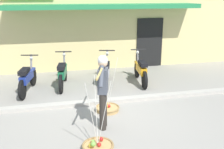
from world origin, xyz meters
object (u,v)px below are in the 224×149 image
fruit_basket_right_side (98,146)px  motorcycle_third_in_row (106,72)px  fruit_vendor (103,87)px  motorcycle_second_in_row (63,73)px  fruit_basket_left_side (107,108)px  motorcycle_nearest_shop (27,78)px  motorcycle_end_of_row (141,70)px

fruit_basket_right_side → motorcycle_third_in_row: (0.97, 3.78, 0.38)m
fruit_vendor → motorcycle_second_in_row: (-0.74, 3.04, -0.53)m
fruit_basket_right_side → motorcycle_third_in_row: fruit_basket_right_side is taller
motorcycle_second_in_row → motorcycle_third_in_row: size_ratio=1.02×
fruit_basket_left_side → fruit_basket_right_side: bearing=-108.2°
fruit_basket_left_side → motorcycle_nearest_shop: 2.86m
fruit_vendor → fruit_basket_right_side: size_ratio=1.19×
fruit_vendor → motorcycle_nearest_shop: 3.35m
fruit_basket_left_side → motorcycle_third_in_row: (0.41, 2.06, 0.38)m
motorcycle_third_in_row → motorcycle_end_of_row: (1.17, -0.11, 0.00)m
motorcycle_nearest_shop → motorcycle_second_in_row: bearing=14.6°
motorcycle_second_in_row → motorcycle_third_in_row: same height
fruit_vendor → motorcycle_third_in_row: (0.68, 2.92, -0.53)m
fruit_basket_left_side → motorcycle_second_in_row: size_ratio=0.80×
fruit_basket_right_side → motorcycle_end_of_row: (2.14, 3.66, 0.38)m
fruit_basket_left_side → motorcycle_nearest_shop: fruit_basket_left_side is taller
fruit_basket_left_side → motorcycle_third_in_row: fruit_basket_left_side is taller
fruit_vendor → motorcycle_second_in_row: size_ratio=0.95×
fruit_basket_right_side → motorcycle_end_of_row: bearing=59.7°
fruit_basket_right_side → motorcycle_nearest_shop: (-1.55, 3.61, 0.38)m
fruit_vendor → fruit_basket_left_side: size_ratio=1.19×
motorcycle_nearest_shop → motorcycle_end_of_row: same height
fruit_basket_left_side → fruit_basket_right_side: size_ratio=1.00×
motorcycle_nearest_shop → motorcycle_end_of_row: 3.69m
motorcycle_nearest_shop → motorcycle_end_of_row: size_ratio=0.99×
motorcycle_nearest_shop → fruit_basket_right_side: bearing=-66.7°
fruit_basket_right_side → motorcycle_nearest_shop: 3.95m
fruit_vendor → motorcycle_second_in_row: bearing=103.8°
fruit_basket_right_side → fruit_basket_left_side: bearing=71.8°
fruit_basket_right_side → motorcycle_end_of_row: fruit_basket_right_side is taller
fruit_basket_right_side → motorcycle_second_in_row: fruit_basket_right_side is taller
fruit_basket_left_side → fruit_basket_right_side: (-0.56, -1.71, 0.00)m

